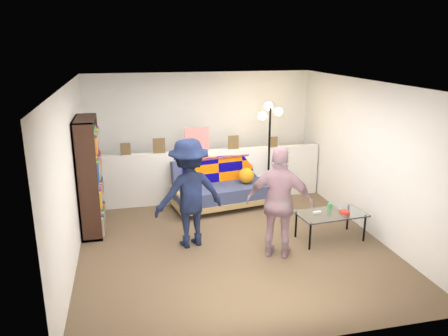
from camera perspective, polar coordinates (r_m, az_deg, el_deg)
The scene contains 10 objects.
ground at distance 6.89m, azimuth 0.75°, elevation -9.33°, with size 5.00×5.00×0.00m, color brown.
room_shell at distance 6.80m, azimuth -0.13°, elevation 5.20°, with size 4.60×5.05×2.45m.
half_wall_ledge at distance 8.35m, azimuth -2.15°, elevation -1.00°, with size 4.45×0.15×1.00m, color silver.
ledge_decor at distance 8.12m, azimuth -3.75°, elevation 3.42°, with size 2.97×0.02×0.45m.
futon_sofa at distance 8.10m, azimuth -0.12°, elevation -2.50°, with size 1.97×1.16×0.79m.
bookshelf at distance 7.23m, azimuth -17.14°, elevation -1.48°, with size 0.31×0.93×1.85m.
coffee_table at distance 6.95m, azimuth 13.81°, elevation -5.93°, with size 1.08×0.66×0.54m.
floor_lamp at distance 8.16m, azimuth 5.94°, elevation 4.64°, with size 0.44×0.35×1.90m.
person_left at distance 6.46m, azimuth -4.55°, elevation -3.30°, with size 1.06×0.61×1.64m, color black.
person_right at distance 6.15m, azimuth 7.31°, elevation -4.53°, with size 0.94×0.39×1.61m, color pink.
Camera 1 is at (-1.48, -6.04, 2.97)m, focal length 35.00 mm.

